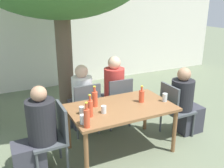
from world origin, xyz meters
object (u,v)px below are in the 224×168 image
Objects in this scene: patio_chair_1 at (174,107)px; drinking_glass_0 at (83,119)px; dining_table_front at (121,111)px; soda_bottle_3 at (142,96)px; patio_chair_0 at (55,134)px; person_seated_0 at (36,136)px; soda_bottle_2 at (87,118)px; drinking_glass_1 at (104,109)px; patio_chair_3 at (118,100)px; soda_bottle_0 at (95,99)px; soda_bottle_1 at (90,108)px; drinking_glass_2 at (165,97)px; person_seated_1 at (185,104)px; person_seated_2 at (81,100)px; patio_chair_2 at (86,106)px; person_seated_3 at (112,93)px; drinking_glass_3 at (82,110)px.

patio_chair_1 reaches higher than drinking_glass_0.
patio_chair_1 is (0.98, 0.00, -0.13)m from dining_table_front.
patio_chair_1 is 0.70m from soda_bottle_3.
patio_chair_0 is 0.23m from person_seated_0.
soda_bottle_2 is 3.19× the size of drinking_glass_1.
patio_chair_0 is 8.89× the size of drinking_glass_1.
soda_bottle_0 is at bearing 38.72° from patio_chair_3.
drinking_glass_2 is (1.20, -0.01, -0.06)m from soda_bottle_1.
person_seated_2 is at bearing 58.82° from person_seated_1.
patio_chair_3 is (-0.68, 0.68, 0.00)m from patio_chair_1.
patio_chair_2 is at bearing 90.00° from person_seated_2.
drinking_glass_0 is 0.93× the size of drinking_glass_2.
dining_table_front is at bearing 71.77° from person_seated_3.
patio_chair_1 is 2.95× the size of soda_bottle_1.
drinking_glass_2 is at bearing 110.36° from person_seated_3.
patio_chair_2 and patio_chair_3 have the same top height.
soda_bottle_2 is 1.08m from soda_bottle_3.
soda_bottle_0 is (-0.64, -0.74, 0.27)m from person_seated_3.
drinking_glass_0 is at bearing 64.73° from person_seated_0.
patio_chair_3 is 8.89× the size of drinking_glass_1.
patio_chair_2 is at bearing 140.76° from drinking_glass_2.
patio_chair_1 is 1.60m from drinking_glass_3.
drinking_glass_3 reaches higher than drinking_glass_1.
soda_bottle_3 reaches higher than patio_chair_2.
person_seated_3 reaches higher than person_seated_1.
soda_bottle_3 is 0.95m from drinking_glass_3.
person_seated_1 is (1.22, -0.00, -0.12)m from dining_table_front.
patio_chair_3 is (1.28, 0.68, 0.00)m from patio_chair_0.
patio_chair_2 is at bearing 113.74° from dining_table_front.
person_seated_2 is at bearing 72.61° from drinking_glass_0.
person_seated_0 is 0.66m from drinking_glass_3.
patio_chair_2 is 0.77× the size of person_seated_2.
drinking_glass_2 is at bearing -10.00° from dining_table_front.
drinking_glass_1 is at bearing 51.48° from patio_chair_3.
dining_table_front is at bearing 113.74° from patio_chair_2.
drinking_glass_0 is (0.31, -0.26, 0.26)m from patio_chair_0.
drinking_glass_3 is at bearing -148.47° from soda_bottle_0.
drinking_glass_1 is at bearing 93.28° from person_seated_1.
patio_chair_0 is at bearing 44.98° from patio_chair_2.
soda_bottle_2 is 3.07× the size of drinking_glass_3.
drinking_glass_2 is 1.20× the size of drinking_glass_3.
patio_chair_0 is 2.95× the size of soda_bottle_1.
person_seated_3 is 1.12m from drinking_glass_2.
dining_table_front is at bearing -1.39° from drinking_glass_3.
person_seated_2 is (0.68, 0.92, 0.01)m from patio_chair_0.
person_seated_0 reaches higher than soda_bottle_2.
patio_chair_2 is at bearing 68.60° from drinking_glass_0.
soda_bottle_3 reaches higher than patio_chair_1.
soda_bottle_2 is (-0.96, -1.27, 0.28)m from person_seated_3.
person_seated_2 is at bearing 54.39° from patio_chair_1.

